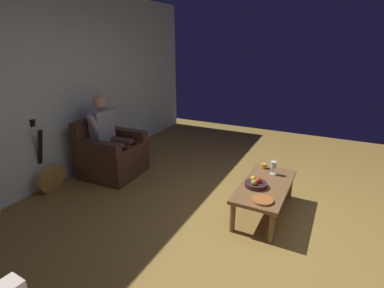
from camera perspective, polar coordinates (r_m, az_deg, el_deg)
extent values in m
plane|color=olive|center=(3.48, 16.71, -15.77)|extent=(7.55, 7.55, 0.00)
cube|color=silver|center=(4.57, -24.69, 9.89)|extent=(6.62, 0.06, 2.68)
cube|color=#442A1D|center=(4.67, -14.91, -3.42)|extent=(0.84, 0.81, 0.39)
cube|color=#442A1D|center=(4.55, -14.58, -0.67)|extent=(0.56, 0.68, 0.10)
cube|color=#442A1D|center=(4.81, -12.83, 1.46)|extent=(0.18, 0.78, 0.24)
cube|color=#442A1D|center=(4.32, -17.94, -1.07)|extent=(0.18, 0.78, 0.24)
cube|color=#442A1D|center=(4.73, -18.47, 2.13)|extent=(0.81, 0.16, 0.48)
cube|color=#9994A0|center=(4.59, -17.02, 3.23)|extent=(0.39, 0.20, 0.50)
sphere|color=tan|center=(4.50, -17.50, 7.88)|extent=(0.20, 0.20, 0.20)
cylinder|color=#4D3D33|center=(4.61, -13.78, 0.51)|extent=(0.15, 0.44, 0.13)
cylinder|color=#4D3D33|center=(4.58, -11.35, -2.92)|extent=(0.12, 0.12, 0.49)
cylinder|color=#9994A0|center=(4.69, -14.99, 5.17)|extent=(0.20, 0.10, 0.29)
cylinder|color=#4D3D33|center=(4.44, -15.51, -0.37)|extent=(0.15, 0.44, 0.13)
cylinder|color=#4D3D33|center=(4.41, -13.00, -3.93)|extent=(0.12, 0.12, 0.49)
cylinder|color=#9994A0|center=(4.37, -18.47, 3.79)|extent=(0.20, 0.10, 0.29)
cube|color=brown|center=(3.56, 13.98, -7.86)|extent=(1.12, 0.54, 0.04)
cylinder|color=brown|center=(4.06, 18.40, -7.77)|extent=(0.06, 0.06, 0.34)
cylinder|color=brown|center=(3.19, 15.17, -15.41)|extent=(0.06, 0.06, 0.34)
cylinder|color=brown|center=(4.13, 12.66, -6.74)|extent=(0.06, 0.06, 0.34)
cylinder|color=brown|center=(3.28, 7.84, -13.85)|extent=(0.06, 0.06, 0.34)
cylinder|color=#B2833E|center=(4.44, -25.58, -5.99)|extent=(0.39, 0.20, 0.41)
cylinder|color=black|center=(4.40, -25.20, -5.91)|extent=(0.11, 0.03, 0.11)
cube|color=black|center=(4.37, -27.30, -0.54)|extent=(0.05, 0.15, 0.49)
cube|color=black|center=(4.35, -28.51, 3.30)|extent=(0.07, 0.06, 0.14)
cylinder|color=silver|center=(3.83, 15.32, -5.58)|extent=(0.07, 0.07, 0.01)
cylinder|color=silver|center=(3.81, 15.38, -4.96)|extent=(0.01, 0.01, 0.09)
cylinder|color=silver|center=(3.78, 15.49, -3.83)|extent=(0.07, 0.07, 0.08)
cylinder|color=#590C19|center=(3.79, 15.46, -4.13)|extent=(0.06, 0.06, 0.03)
cylinder|color=#351D1F|center=(3.47, 12.25, -7.66)|extent=(0.25, 0.25, 0.05)
sphere|color=olive|center=(3.40, 11.91, -7.34)|extent=(0.07, 0.07, 0.07)
sphere|color=red|center=(3.46, 12.66, -6.94)|extent=(0.07, 0.07, 0.07)
sphere|color=gold|center=(3.49, 11.80, -6.58)|extent=(0.07, 0.07, 0.07)
cylinder|color=#AB5E2C|center=(3.20, 13.49, -10.49)|extent=(0.22, 0.22, 0.02)
cylinder|color=orange|center=(3.96, 13.70, -4.14)|extent=(0.07, 0.07, 0.06)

